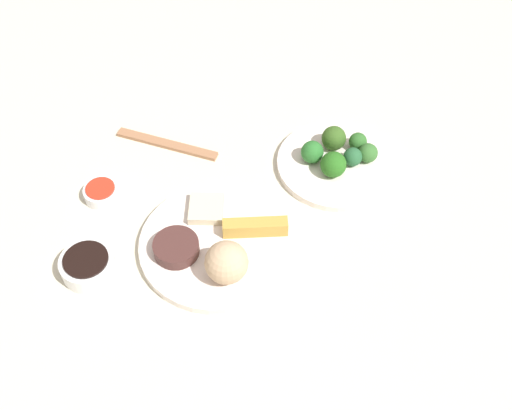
{
  "coord_description": "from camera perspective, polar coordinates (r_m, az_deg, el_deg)",
  "views": [
    {
      "loc": [
        -0.66,
        0.17,
        0.94
      ],
      "look_at": [
        0.01,
        -0.07,
        0.06
      ],
      "focal_mm": 44.27,
      "sensor_mm": 36.0,
      "label": 1
    }
  ],
  "objects": [
    {
      "name": "stir_fry_heap",
      "position": [
        1.1,
        -7.23,
        -3.83
      ],
      "size": [
        0.08,
        0.08,
        0.02
      ],
      "primitive_type": "cylinder",
      "color": "#492A27",
      "rests_on": "main_plate"
    },
    {
      "name": "sauce_ramekin_sweet_and_sour",
      "position": [
        1.22,
        -13.78,
        1.06
      ],
      "size": [
        0.07,
        0.07,
        0.02
      ],
      "primitive_type": "cylinder",
      "color": "white",
      "rests_on": "tabletop"
    },
    {
      "name": "broccoli_floret_4",
      "position": [
        1.23,
        5.1,
        4.79
      ],
      "size": [
        0.04,
        0.04,
        0.04
      ],
      "primitive_type": "sphere",
      "color": "#2B722D",
      "rests_on": "broccoli_plate"
    },
    {
      "name": "soy_sauce_bowl",
      "position": [
        1.12,
        -14.96,
        -5.25
      ],
      "size": [
        0.09,
        0.09,
        0.03
      ],
      "primitive_type": "cylinder",
      "color": "white",
      "rests_on": "tabletop"
    },
    {
      "name": "crab_rangoon_wonton",
      "position": [
        1.15,
        -4.52,
        -0.33
      ],
      "size": [
        0.08,
        0.08,
        0.02
      ],
      "primitive_type": "cube",
      "rotation": [
        0.0,
        0.0,
        -0.36
      ],
      "color": "beige",
      "rests_on": "main_plate"
    },
    {
      "name": "main_plate",
      "position": [
        1.12,
        -3.57,
        -3.57
      ],
      "size": [
        0.28,
        0.28,
        0.02
      ],
      "primitive_type": "cylinder",
      "color": "white",
      "rests_on": "tabletop"
    },
    {
      "name": "sauce_ramekin_sweet_and_sour_liquid",
      "position": [
        1.21,
        -13.9,
        1.47
      ],
      "size": [
        0.05,
        0.05,
        0.0
      ],
      "primitive_type": "cylinder",
      "color": "red",
      "rests_on": "sauce_ramekin_sweet_and_sour"
    },
    {
      "name": "tabletop",
      "position": [
        1.15,
        -3.14,
        -2.96
      ],
      "size": [
        2.2,
        2.2,
        0.02
      ],
      "primitive_type": "cube",
      "color": "beige",
      "rests_on": "ground"
    },
    {
      "name": "broccoli_floret_5",
      "position": [
        1.25,
        10.09,
        4.66
      ],
      "size": [
        0.04,
        0.04,
        0.04
      ],
      "primitive_type": "sphere",
      "color": "#376D30",
      "rests_on": "broccoli_plate"
    },
    {
      "name": "broccoli_floret_1",
      "position": [
        1.21,
        7.0,
        3.65
      ],
      "size": [
        0.05,
        0.05,
        0.05
      ],
      "primitive_type": "sphere",
      "color": "#28681D",
      "rests_on": "broccoli_plate"
    },
    {
      "name": "soy_sauce_bowl_liquid",
      "position": [
        1.11,
        -15.16,
        -4.69
      ],
      "size": [
        0.08,
        0.08,
        0.0
      ],
      "primitive_type": "cylinder",
      "color": "black",
      "rests_on": "soy_sauce_bowl"
    },
    {
      "name": "chopsticks_pair",
      "position": [
        1.3,
        -8.05,
        5.47
      ],
      "size": [
        0.15,
        0.18,
        0.01
      ],
      "primitive_type": "cube",
      "rotation": [
        0.0,
        0.0,
        0.89
      ],
      "color": "#A6724E",
      "rests_on": "tabletop"
    },
    {
      "name": "broccoli_plate",
      "position": [
        1.25,
        7.27,
        3.69
      ],
      "size": [
        0.23,
        0.23,
        0.01
      ],
      "primitive_type": "cylinder",
      "color": "white",
      "rests_on": "tabletop"
    },
    {
      "name": "rice_scoop",
      "position": [
        1.05,
        -2.68,
        -5.2
      ],
      "size": [
        0.07,
        0.07,
        0.07
      ],
      "primitive_type": "sphere",
      "color": "tan",
      "rests_on": "main_plate"
    },
    {
      "name": "broccoli_floret_2",
      "position": [
        1.26,
        7.05,
        6.01
      ],
      "size": [
        0.05,
        0.05,
        0.05
      ],
      "primitive_type": "sphere",
      "color": "#375E20",
      "rests_on": "broccoli_plate"
    },
    {
      "name": "broccoli_floret_0",
      "position": [
        1.27,
        9.19,
        5.68
      ],
      "size": [
        0.04,
        0.04,
        0.04
      ],
      "primitive_type": "sphere",
      "color": "#30692A",
      "rests_on": "broccoli_plate"
    },
    {
      "name": "spring_roll",
      "position": [
        1.11,
        -0.07,
        -2.02
      ],
      "size": [
        0.06,
        0.12,
        0.03
      ],
      "primitive_type": "cube",
      "rotation": [
        0.0,
        0.0,
        1.28
      ],
      "color": "gold",
      "rests_on": "main_plate"
    },
    {
      "name": "broccoli_floret_3",
      "position": [
        1.24,
        8.73,
        4.32
      ],
      "size": [
        0.04,
        0.04,
        0.04
      ],
      "primitive_type": "sphere",
      "color": "#275E35",
      "rests_on": "broccoli_plate"
    }
  ]
}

